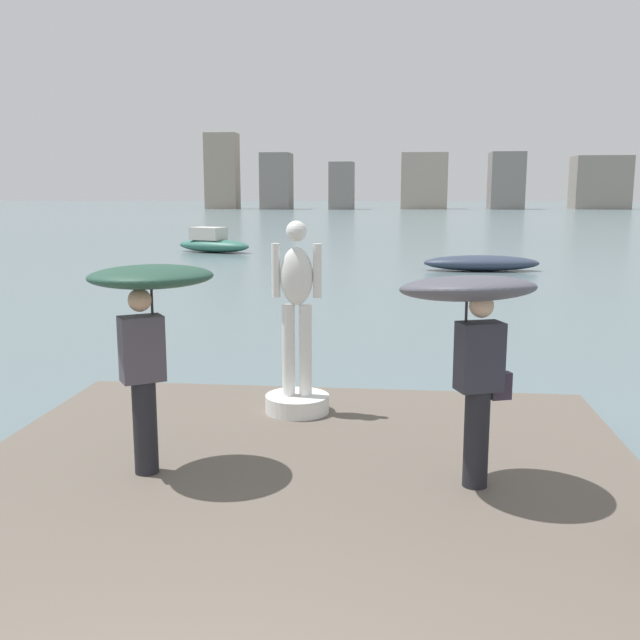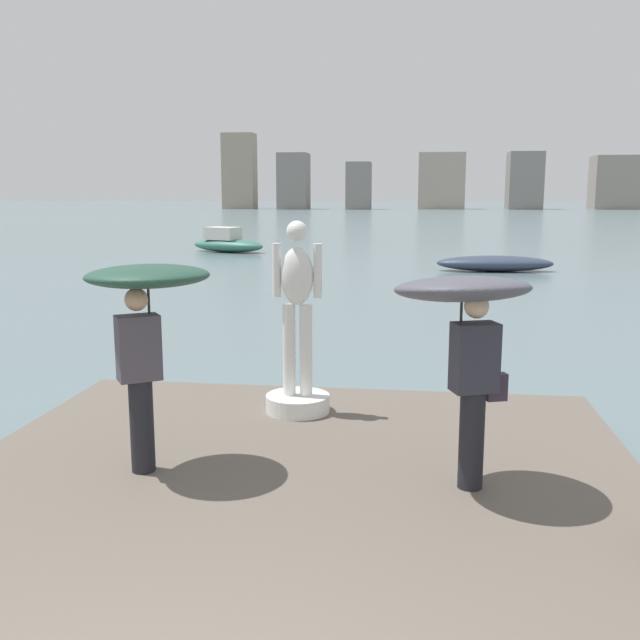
{
  "view_description": "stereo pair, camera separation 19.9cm",
  "coord_description": "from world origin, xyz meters",
  "px_view_note": "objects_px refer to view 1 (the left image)",
  "views": [
    {
      "loc": [
        0.86,
        -2.21,
        2.98
      ],
      "look_at": [
        0.0,
        5.75,
        1.55
      ],
      "focal_mm": 40.38,
      "sensor_mm": 36.0,
      "label": 1
    },
    {
      "loc": [
        1.05,
        -2.19,
        2.98
      ],
      "look_at": [
        0.0,
        5.75,
        1.55
      ],
      "focal_mm": 40.38,
      "sensor_mm": 36.0,
      "label": 2
    }
  ],
  "objects_px": {
    "statue_white_figure": "(297,346)",
    "boat_mid": "(213,243)",
    "onlooker_left": "(149,306)",
    "onlooker_right": "(470,315)",
    "boat_near": "(481,263)"
  },
  "relations": [
    {
      "from": "statue_white_figure",
      "to": "boat_mid",
      "type": "relative_size",
      "value": 0.52
    },
    {
      "from": "statue_white_figure",
      "to": "onlooker_left",
      "type": "distance_m",
      "value": 2.35
    },
    {
      "from": "onlooker_right",
      "to": "boat_mid",
      "type": "distance_m",
      "value": 30.78
    },
    {
      "from": "statue_white_figure",
      "to": "onlooker_left",
      "type": "bearing_deg",
      "value": -119.12
    },
    {
      "from": "onlooker_left",
      "to": "boat_mid",
      "type": "distance_m",
      "value": 29.94
    },
    {
      "from": "onlooker_right",
      "to": "boat_near",
      "type": "height_order",
      "value": "onlooker_right"
    },
    {
      "from": "boat_near",
      "to": "boat_mid",
      "type": "bearing_deg",
      "value": 149.42
    },
    {
      "from": "boat_near",
      "to": "boat_mid",
      "type": "xyz_separation_m",
      "value": [
        -12.41,
        7.34,
        0.17
      ]
    },
    {
      "from": "onlooker_left",
      "to": "boat_near",
      "type": "xyz_separation_m",
      "value": [
        5.44,
        21.74,
        -1.67
      ]
    },
    {
      "from": "statue_white_figure",
      "to": "onlooker_right",
      "type": "xyz_separation_m",
      "value": [
        1.78,
        -2.0,
        0.74
      ]
    },
    {
      "from": "statue_white_figure",
      "to": "boat_near",
      "type": "height_order",
      "value": "statue_white_figure"
    },
    {
      "from": "statue_white_figure",
      "to": "boat_near",
      "type": "distance_m",
      "value": 20.29
    },
    {
      "from": "statue_white_figure",
      "to": "onlooker_right",
      "type": "height_order",
      "value": "statue_white_figure"
    },
    {
      "from": "boat_mid",
      "to": "onlooker_left",
      "type": "bearing_deg",
      "value": -76.51
    },
    {
      "from": "statue_white_figure",
      "to": "onlooker_right",
      "type": "bearing_deg",
      "value": -48.33
    }
  ]
}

